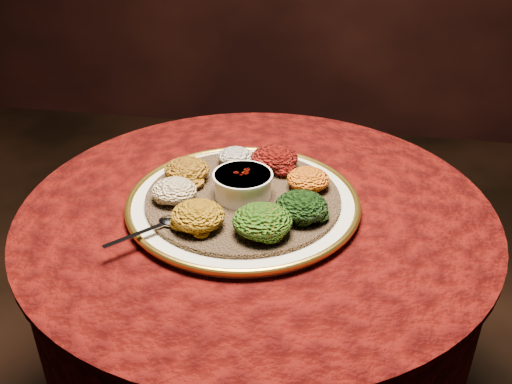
# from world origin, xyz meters

# --- Properties ---
(table) EXTENTS (0.96, 0.96, 0.73)m
(table) POSITION_xyz_m (0.00, 0.00, 0.55)
(table) COLOR black
(table) RESTS_ON ground
(platter) EXTENTS (0.57, 0.57, 0.02)m
(platter) POSITION_xyz_m (-0.03, -0.01, 0.75)
(platter) COLOR silver
(platter) RESTS_ON table
(injera) EXTENTS (0.40, 0.40, 0.01)m
(injera) POSITION_xyz_m (-0.03, -0.01, 0.76)
(injera) COLOR brown
(injera) RESTS_ON platter
(stew_bowl) EXTENTS (0.12, 0.12, 0.05)m
(stew_bowl) POSITION_xyz_m (-0.03, -0.01, 0.79)
(stew_bowl) COLOR white
(stew_bowl) RESTS_ON injera
(spoon) EXTENTS (0.12, 0.12, 0.01)m
(spoon) POSITION_xyz_m (-0.15, -0.14, 0.77)
(spoon) COLOR silver
(spoon) RESTS_ON injera
(portion_ayib) EXTENTS (0.08, 0.07, 0.04)m
(portion_ayib) POSITION_xyz_m (-0.07, 0.12, 0.78)
(portion_ayib) COLOR beige
(portion_ayib) RESTS_ON injera
(portion_kitfo) EXTENTS (0.10, 0.10, 0.05)m
(portion_kitfo) POSITION_xyz_m (0.02, 0.12, 0.79)
(portion_kitfo) COLOR black
(portion_kitfo) RESTS_ON injera
(portion_tikil) EXTENTS (0.09, 0.08, 0.04)m
(portion_tikil) POSITION_xyz_m (0.10, 0.04, 0.78)
(portion_tikil) COLOR #AE6A0E
(portion_tikil) RESTS_ON injera
(portion_gomen) EXTENTS (0.10, 0.09, 0.05)m
(portion_gomen) POSITION_xyz_m (0.10, -0.07, 0.79)
(portion_gomen) COLOR black
(portion_gomen) RESTS_ON injera
(portion_mixveg) EXTENTS (0.11, 0.10, 0.05)m
(portion_mixveg) POSITION_xyz_m (0.03, -0.13, 0.79)
(portion_mixveg) COLOR #A43D0A
(portion_mixveg) RESTS_ON injera
(portion_kik) EXTENTS (0.10, 0.09, 0.05)m
(portion_kik) POSITION_xyz_m (-0.08, -0.13, 0.79)
(portion_kik) COLOR #9C6A0D
(portion_kik) RESTS_ON injera
(portion_timatim) EXTENTS (0.09, 0.08, 0.04)m
(portion_timatim) POSITION_xyz_m (-0.15, -0.05, 0.78)
(portion_timatim) COLOR maroon
(portion_timatim) RESTS_ON injera
(portion_shiro) EXTENTS (0.09, 0.09, 0.05)m
(portion_shiro) POSITION_xyz_m (-0.15, 0.03, 0.78)
(portion_shiro) COLOR #8D6211
(portion_shiro) RESTS_ON injera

